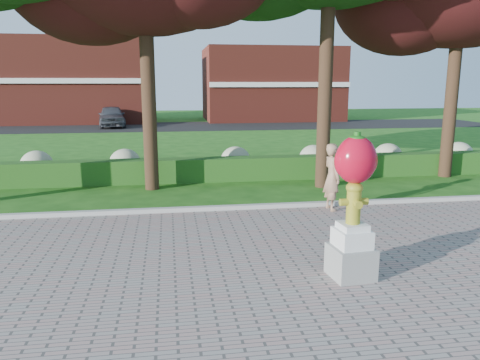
{
  "coord_description": "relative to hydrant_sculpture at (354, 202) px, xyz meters",
  "views": [
    {
      "loc": [
        -1.42,
        -8.93,
        3.35
      ],
      "look_at": [
        0.09,
        1.0,
        1.26
      ],
      "focal_mm": 35.0,
      "sensor_mm": 36.0,
      "label": 1
    }
  ],
  "objects": [
    {
      "name": "parked_car",
      "position": [
        -7.34,
        30.02,
        -0.54
      ],
      "size": [
        2.52,
        4.98,
        1.63
      ],
      "primitive_type": "imported",
      "rotation": [
        0.0,
        0.0,
        0.13
      ],
      "color": "#45474D",
      "rests_on": "street"
    },
    {
      "name": "ground",
      "position": [
        -1.62,
        1.68,
        -1.38
      ],
      "size": [
        100.0,
        100.0,
        0.0
      ],
      "primitive_type": "plane",
      "color": "#1A4F13",
      "rests_on": "ground"
    },
    {
      "name": "curb",
      "position": [
        -1.62,
        4.68,
        -1.3
      ],
      "size": [
        40.0,
        0.18,
        0.15
      ],
      "primitive_type": "cube",
      "color": "#ADADA5",
      "rests_on": "ground"
    },
    {
      "name": "woman",
      "position": [
        1.16,
        4.28,
        -0.45
      ],
      "size": [
        0.49,
        0.69,
        1.77
      ],
      "primitive_type": "imported",
      "rotation": [
        0.0,
        0.0,
        1.68
      ],
      "color": "#A0785B",
      "rests_on": "walkway"
    },
    {
      "name": "hydrangea_row",
      "position": [
        -1.05,
        9.68,
        -0.83
      ],
      "size": [
        20.1,
        1.1,
        0.99
      ],
      "color": "#AAAE85",
      "rests_on": "ground"
    },
    {
      "name": "building_right",
      "position": [
        6.38,
        35.68,
        1.82
      ],
      "size": [
        12.0,
        8.0,
        6.4
      ],
      "primitive_type": "cube",
      "color": "maroon",
      "rests_on": "ground"
    },
    {
      "name": "lawn_hedge",
      "position": [
        -1.62,
        8.68,
        -0.98
      ],
      "size": [
        24.0,
        0.7,
        0.8
      ],
      "primitive_type": "cube",
      "color": "#184E16",
      "rests_on": "ground"
    },
    {
      "name": "street",
      "position": [
        -1.62,
        29.68,
        -1.37
      ],
      "size": [
        50.0,
        8.0,
        0.02
      ],
      "primitive_type": "cube",
      "color": "black",
      "rests_on": "ground"
    },
    {
      "name": "building_left",
      "position": [
        -11.62,
        35.68,
        2.12
      ],
      "size": [
        14.0,
        8.0,
        7.0
      ],
      "primitive_type": "cube",
      "color": "maroon",
      "rests_on": "ground"
    },
    {
      "name": "hydrant_sculpture",
      "position": [
        0.0,
        0.0,
        0.0
      ],
      "size": [
        0.75,
        0.75,
        2.53
      ],
      "rotation": [
        0.0,
        0.0,
        0.1
      ],
      "color": "gray",
      "rests_on": "walkway"
    }
  ]
}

